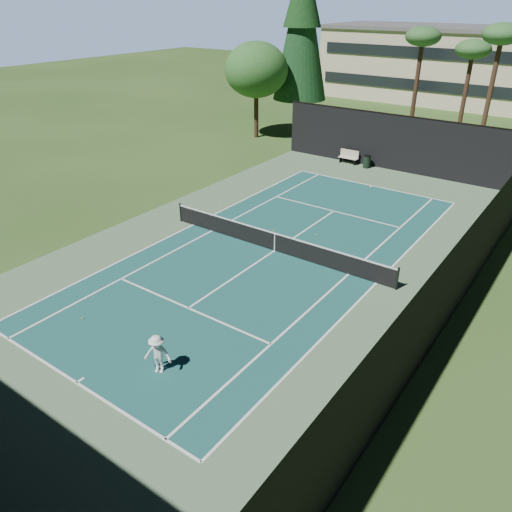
{
  "coord_description": "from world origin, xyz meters",
  "views": [
    {
      "loc": [
        12.27,
        -18.76,
        11.46
      ],
      "look_at": [
        1.0,
        -3.0,
        1.3
      ],
      "focal_mm": 35.0,
      "sensor_mm": 36.0,
      "label": 1
    }
  ],
  "objects_px": {
    "tennis_net": "(275,241)",
    "trash_bin": "(367,162)",
    "tennis_ball_b": "(274,230)",
    "tennis_ball_c": "(316,234)",
    "tennis_ball_a": "(83,318)",
    "tennis_ball_d": "(221,201)",
    "player": "(158,354)",
    "park_bench": "(349,156)"
  },
  "relations": [
    {
      "from": "tennis_net",
      "to": "tennis_ball_b",
      "type": "xyz_separation_m",
      "value": [
        -1.4,
        2.06,
        -0.52
      ]
    },
    {
      "from": "tennis_ball_c",
      "to": "tennis_ball_d",
      "type": "height_order",
      "value": "tennis_ball_d"
    },
    {
      "from": "tennis_ball_a",
      "to": "park_bench",
      "type": "relative_size",
      "value": 0.05
    },
    {
      "from": "trash_bin",
      "to": "tennis_ball_a",
      "type": "bearing_deg",
      "value": -92.13
    },
    {
      "from": "tennis_ball_d",
      "to": "tennis_ball_b",
      "type": "bearing_deg",
      "value": -17.99
    },
    {
      "from": "tennis_net",
      "to": "trash_bin",
      "type": "distance_m",
      "value": 15.51
    },
    {
      "from": "tennis_net",
      "to": "tennis_ball_b",
      "type": "relative_size",
      "value": 183.48
    },
    {
      "from": "tennis_ball_a",
      "to": "park_bench",
      "type": "distance_m",
      "value": 25.04
    },
    {
      "from": "player",
      "to": "tennis_ball_a",
      "type": "xyz_separation_m",
      "value": [
        -4.75,
        0.45,
        -0.7
      ]
    },
    {
      "from": "tennis_ball_a",
      "to": "tennis_ball_d",
      "type": "relative_size",
      "value": 1.0
    },
    {
      "from": "tennis_ball_a",
      "to": "tennis_ball_d",
      "type": "xyz_separation_m",
      "value": [
        -3.55,
        13.12,
        -0.0
      ]
    },
    {
      "from": "tennis_ball_a",
      "to": "tennis_ball_d",
      "type": "bearing_deg",
      "value": 105.14
    },
    {
      "from": "tennis_net",
      "to": "tennis_ball_c",
      "type": "distance_m",
      "value": 3.05
    },
    {
      "from": "tennis_ball_b",
      "to": "player",
      "type": "bearing_deg",
      "value": -74.82
    },
    {
      "from": "tennis_net",
      "to": "player",
      "type": "bearing_deg",
      "value": -79.49
    },
    {
      "from": "tennis_net",
      "to": "player",
      "type": "height_order",
      "value": "player"
    },
    {
      "from": "player",
      "to": "trash_bin",
      "type": "distance_m",
      "value": 25.53
    },
    {
      "from": "tennis_ball_a",
      "to": "tennis_ball_b",
      "type": "height_order",
      "value": "tennis_ball_a"
    },
    {
      "from": "tennis_ball_c",
      "to": "trash_bin",
      "type": "relative_size",
      "value": 0.06
    },
    {
      "from": "tennis_ball_c",
      "to": "tennis_ball_b",
      "type": "bearing_deg",
      "value": -158.94
    },
    {
      "from": "tennis_net",
      "to": "trash_bin",
      "type": "height_order",
      "value": "tennis_net"
    },
    {
      "from": "tennis_ball_b",
      "to": "tennis_ball_d",
      "type": "bearing_deg",
      "value": 162.01
    },
    {
      "from": "player",
      "to": "tennis_ball_b",
      "type": "relative_size",
      "value": 21.09
    },
    {
      "from": "tennis_ball_a",
      "to": "tennis_ball_b",
      "type": "xyz_separation_m",
      "value": [
        1.52,
        11.47,
        -0.0
      ]
    },
    {
      "from": "player",
      "to": "tennis_ball_d",
      "type": "xyz_separation_m",
      "value": [
        -8.3,
        13.56,
        -0.7
      ]
    },
    {
      "from": "tennis_net",
      "to": "tennis_ball_d",
      "type": "height_order",
      "value": "tennis_net"
    },
    {
      "from": "tennis_ball_c",
      "to": "tennis_ball_d",
      "type": "relative_size",
      "value": 0.76
    },
    {
      "from": "tennis_ball_d",
      "to": "trash_bin",
      "type": "distance_m",
      "value": 12.51
    },
    {
      "from": "player",
      "to": "tennis_ball_c",
      "type": "xyz_separation_m",
      "value": [
        -1.05,
        12.76,
        -0.71
      ]
    },
    {
      "from": "tennis_ball_a",
      "to": "tennis_ball_d",
      "type": "distance_m",
      "value": 13.59
    },
    {
      "from": "player",
      "to": "park_bench",
      "type": "relative_size",
      "value": 0.99
    },
    {
      "from": "tennis_ball_a",
      "to": "trash_bin",
      "type": "relative_size",
      "value": 0.08
    },
    {
      "from": "tennis_net",
      "to": "tennis_ball_c",
      "type": "bearing_deg",
      "value": 74.92
    },
    {
      "from": "tennis_ball_a",
      "to": "tennis_ball_c",
      "type": "relative_size",
      "value": 1.33
    },
    {
      "from": "tennis_net",
      "to": "park_bench",
      "type": "relative_size",
      "value": 8.6
    },
    {
      "from": "tennis_ball_d",
      "to": "player",
      "type": "bearing_deg",
      "value": -58.52
    },
    {
      "from": "tennis_ball_a",
      "to": "trash_bin",
      "type": "height_order",
      "value": "trash_bin"
    },
    {
      "from": "tennis_net",
      "to": "tennis_ball_a",
      "type": "height_order",
      "value": "tennis_net"
    },
    {
      "from": "tennis_ball_b",
      "to": "tennis_ball_d",
      "type": "height_order",
      "value": "tennis_ball_d"
    },
    {
      "from": "tennis_ball_a",
      "to": "tennis_ball_c",
      "type": "distance_m",
      "value": 12.86
    },
    {
      "from": "tennis_ball_b",
      "to": "tennis_ball_c",
      "type": "xyz_separation_m",
      "value": [
        2.19,
        0.84,
        -0.01
      ]
    },
    {
      "from": "player",
      "to": "trash_bin",
      "type": "relative_size",
      "value": 1.57
    }
  ]
}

